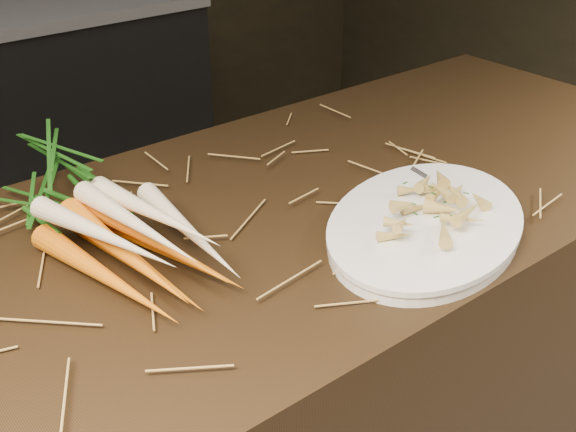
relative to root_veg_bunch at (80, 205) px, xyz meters
The scene contains 5 objects.
straw_bedding 0.13m from the root_veg_bunch, 103.82° to the right, with size 1.40×0.60×0.02m, color #A87E3D, non-canonical shape.
root_veg_bunch is the anchor object (origin of this frame).
serving_platter 0.51m from the root_veg_bunch, 38.55° to the right, with size 0.40×0.27×0.02m, color white, non-canonical shape.
roasted_veg_heap 0.51m from the root_veg_bunch, 38.55° to the right, with size 0.19×0.14×0.04m, color #A4863D, non-canonical shape.
serving_fork 0.60m from the root_veg_bunch, 27.29° to the right, with size 0.01×0.15×0.00m, color silver.
Camera 1 is at (-0.31, -0.49, 1.45)m, focal length 45.00 mm.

